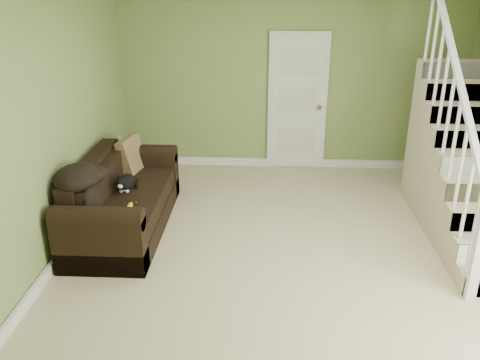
# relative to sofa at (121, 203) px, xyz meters

# --- Properties ---
(floor) EXTENTS (5.00, 5.50, 0.01)m
(floor) POSITION_rel_sofa_xyz_m (2.02, -0.60, -0.32)
(floor) COLOR #CBB792
(floor) RESTS_ON ground
(wall_back) EXTENTS (5.00, 0.04, 2.60)m
(wall_back) POSITION_rel_sofa_xyz_m (2.02, 2.15, 0.98)
(wall_back) COLOR #7A904D
(wall_back) RESTS_ON floor
(wall_front) EXTENTS (5.00, 0.04, 2.60)m
(wall_front) POSITION_rel_sofa_xyz_m (2.02, -3.35, 0.98)
(wall_front) COLOR #7A904D
(wall_front) RESTS_ON floor
(wall_left) EXTENTS (0.04, 5.50, 2.60)m
(wall_left) POSITION_rel_sofa_xyz_m (-0.48, -0.60, 0.98)
(wall_left) COLOR #7A904D
(wall_left) RESTS_ON floor
(baseboard_back) EXTENTS (5.00, 0.04, 0.12)m
(baseboard_back) POSITION_rel_sofa_xyz_m (2.02, 2.12, -0.26)
(baseboard_back) COLOR white
(baseboard_back) RESTS_ON floor
(baseboard_left) EXTENTS (0.04, 5.50, 0.12)m
(baseboard_left) POSITION_rel_sofa_xyz_m (-0.45, -0.60, -0.26)
(baseboard_left) COLOR white
(baseboard_left) RESTS_ON floor
(door) EXTENTS (0.86, 0.12, 2.02)m
(door) POSITION_rel_sofa_xyz_m (2.12, 2.11, 0.69)
(door) COLOR white
(door) RESTS_ON floor
(staircase) EXTENTS (1.00, 2.51, 2.82)m
(staircase) POSITION_rel_sofa_xyz_m (4.01, 0.37, 0.32)
(staircase) COLOR #CBB792
(staircase) RESTS_ON floor
(sofa) EXTENTS (0.91, 2.11, 0.83)m
(sofa) POSITION_rel_sofa_xyz_m (0.00, 0.00, 0.00)
(sofa) COLOR black
(sofa) RESTS_ON floor
(side_table) EXTENTS (0.50, 0.50, 0.77)m
(side_table) POSITION_rel_sofa_xyz_m (-0.21, 1.15, -0.04)
(side_table) COLOR black
(side_table) RESTS_ON floor
(cat) EXTENTS (0.23, 0.48, 0.23)m
(cat) POSITION_rel_sofa_xyz_m (0.06, 0.08, 0.22)
(cat) COLOR black
(cat) RESTS_ON sofa
(banana) EXTENTS (0.07, 0.21, 0.06)m
(banana) POSITION_rel_sofa_xyz_m (0.23, -0.43, 0.16)
(banana) COLOR yellow
(banana) RESTS_ON sofa
(throw_pillow) EXTENTS (0.31, 0.51, 0.49)m
(throw_pillow) POSITION_rel_sofa_xyz_m (-0.03, 0.74, 0.31)
(throw_pillow) COLOR brown
(throw_pillow) RESTS_ON sofa
(throw_blanket) EXTENTS (0.60, 0.69, 0.24)m
(throw_blanket) POSITION_rel_sofa_xyz_m (-0.25, -0.55, 0.54)
(throw_blanket) COLOR black
(throw_blanket) RESTS_ON sofa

